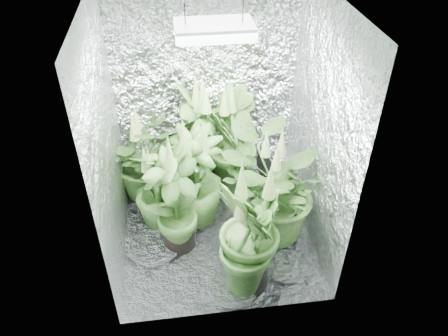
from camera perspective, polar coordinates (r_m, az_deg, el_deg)
name	(u,v)px	position (r m, az deg, el deg)	size (l,w,h in m)	color
ground	(217,233)	(3.90, -0.91, -8.53)	(1.60, 1.60, 0.00)	white
walls	(216,139)	(3.26, -1.08, 3.79)	(1.62, 1.62, 2.00)	white
ceiling	(214,2)	(2.83, -1.33, 20.91)	(1.60, 1.60, 0.01)	white
grow_lamp	(214,30)	(2.88, -1.28, 17.59)	(0.50, 0.30, 0.22)	gray
plant_a	(146,158)	(4.08, -10.18, 1.36)	(0.82, 0.82, 0.93)	black
plant_b	(200,142)	(4.03, -3.21, 3.36)	(0.74, 0.74, 1.20)	black
plant_c	(229,143)	(4.07, 0.68, 3.27)	(0.76, 0.76, 1.12)	black
plant_d	(159,190)	(3.78, -8.45, -2.89)	(0.56, 0.56, 0.85)	black
plant_e	(273,193)	(3.55, 6.45, -3.22)	(1.01, 1.01, 1.05)	black
plant_f	(175,196)	(3.46, -6.37, -3.67)	(0.69, 0.69, 1.16)	black
plant_g	(250,237)	(3.16, 3.44, -8.98)	(0.60, 0.60, 1.12)	black
plant_h	(193,179)	(3.74, -4.08, -1.47)	(0.68, 0.68, 1.01)	black
circulation_fan	(269,172)	(4.32, 5.85, -0.46)	(0.20, 0.32, 0.38)	black
plant_label	(258,260)	(3.31, 4.50, -11.86)	(0.05, 0.01, 0.09)	white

